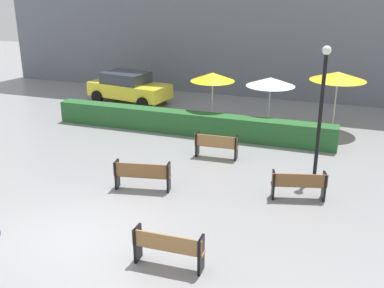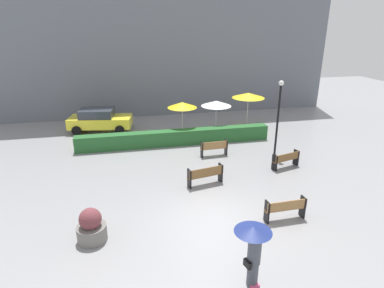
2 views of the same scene
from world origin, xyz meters
TOP-DOWN VIEW (x-y plane):
  - ground_plane at (0.00, 0.00)m, footprint 60.00×60.00m
  - bench_back_row at (1.79, 6.18)m, footprint 1.57×0.43m
  - bench_far_right at (4.98, 3.84)m, footprint 1.61×0.76m
  - bench_near_right at (2.69, -0.53)m, footprint 1.63×0.40m
  - bench_mid_center at (0.44, 2.89)m, footprint 1.75×0.70m
  - lamp_post at (5.28, 5.73)m, footprint 0.28×0.28m
  - patio_umbrella_yellow at (0.59, 9.52)m, footprint 1.86×1.86m
  - patio_umbrella_white at (2.95, 9.92)m, footprint 2.01×2.01m
  - patio_umbrella_yellow_far at (5.52, 10.80)m, footprint 2.27×2.27m
  - hedge_strip at (-0.07, 8.40)m, footprint 11.86×0.70m
  - parked_car at (-4.73, 12.18)m, footprint 4.44×2.54m

SIDE VIEW (x-z plane):
  - ground_plane at x=0.00m, z-range 0.00..0.00m
  - hedge_strip at x=-0.07m, z-range 0.00..0.92m
  - bench_far_right at x=4.98m, z-range 0.07..0.90m
  - bench_back_row at x=1.79m, z-range 0.07..0.95m
  - bench_near_right at x=2.69m, z-range 0.08..0.94m
  - bench_mid_center at x=0.44m, z-range 0.08..0.96m
  - parked_car at x=-4.73m, z-range 0.03..1.60m
  - patio_umbrella_white at x=2.95m, z-range 0.96..3.24m
  - patio_umbrella_yellow at x=0.59m, z-range 1.02..3.41m
  - patio_umbrella_yellow_far at x=5.52m, z-range 1.08..3.60m
  - lamp_post at x=5.28m, z-range 0.45..4.67m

